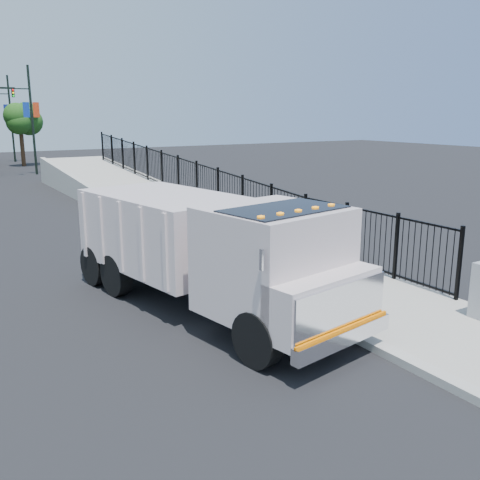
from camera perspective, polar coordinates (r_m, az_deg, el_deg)
ground at (r=13.12m, az=5.35°, el=-7.05°), size 120.00×120.00×0.00m
sidewalk at (r=12.98m, az=17.64°, el=-7.60°), size 3.55×12.00×0.12m
curb at (r=11.66m, az=11.29°, el=-9.52°), size 0.30×12.00×0.16m
ramp at (r=27.90m, az=-10.91°, el=3.73°), size 3.95×24.06×3.19m
iron_fence at (r=24.69m, az=-4.61°, el=4.81°), size 0.10×28.00×1.80m
truck at (r=12.34m, az=-3.21°, el=-0.66°), size 3.98×8.51×2.80m
worker at (r=13.06m, az=8.07°, el=-2.86°), size 0.60×0.71×1.65m
debris at (r=14.88m, az=14.50°, el=-4.28°), size 0.32×0.32×0.08m
light_pole_1 at (r=43.72m, az=-21.72°, el=12.21°), size 3.78×0.22×8.00m
light_pole_3 at (r=56.03m, az=-23.57°, el=12.11°), size 3.78×0.22×8.00m
tree_1 at (r=51.17m, az=-22.43°, el=11.68°), size 2.20×2.20×5.10m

